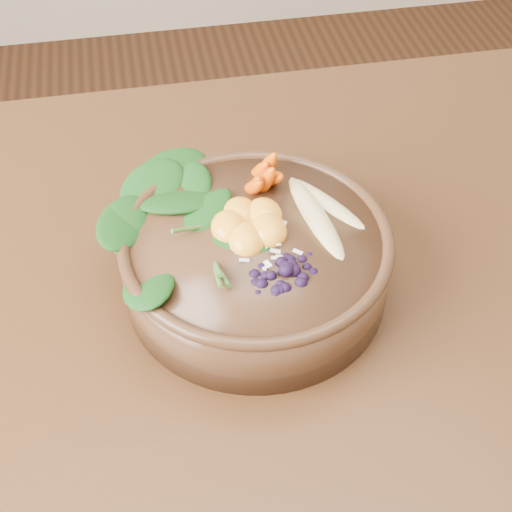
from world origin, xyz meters
The scene contains 8 objects.
dining_table centered at (0.00, 0.00, 0.66)m, with size 1.60×0.90×0.75m.
stoneware_bowl centered at (-0.23, 0.04, 0.79)m, with size 0.27×0.27×0.07m, color #482D1A.
kale_heap centered at (-0.29, 0.08, 0.84)m, with size 0.18×0.16×0.04m, color #164D15, non-canonical shape.
carrot_cluster centered at (-0.20, 0.13, 0.86)m, with size 0.06×0.06×0.08m, color #E55D02, non-canonical shape.
banana_halves centered at (-0.15, 0.07, 0.84)m, with size 0.09×0.16×0.03m.
mandarin_cluster centered at (-0.23, 0.06, 0.84)m, with size 0.08×0.09×0.03m, color #FFA123, non-canonical shape.
blueberry_pile centered at (-0.21, -0.01, 0.84)m, with size 0.13×0.09×0.04m, color black, non-canonical shape.
coconut_flakes centered at (-0.22, 0.02, 0.83)m, with size 0.09×0.07×0.01m, color white, non-canonical shape.
Camera 1 is at (-0.32, -0.45, 1.32)m, focal length 50.00 mm.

